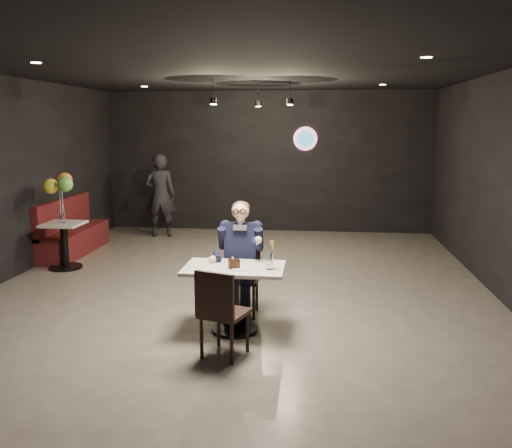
# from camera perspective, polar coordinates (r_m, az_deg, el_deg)

# --- Properties ---
(floor) EXTENTS (9.00, 9.00, 0.00)m
(floor) POSITION_cam_1_polar(r_m,az_deg,el_deg) (7.60, -1.91, -7.12)
(floor) COLOR slate
(floor) RESTS_ON ground
(wall_sign) EXTENTS (0.50, 0.06, 0.50)m
(wall_sign) POSITION_cam_1_polar(r_m,az_deg,el_deg) (11.65, 5.22, 8.94)
(wall_sign) COLOR pink
(wall_sign) RESTS_ON floor
(pendant_lights) EXTENTS (1.40, 1.20, 0.36)m
(pendant_lights) POSITION_cam_1_polar(r_m,az_deg,el_deg) (9.25, -0.17, 14.07)
(pendant_lights) COLOR black
(pendant_lights) RESTS_ON floor
(main_table) EXTENTS (1.10, 0.70, 0.75)m
(main_table) POSITION_cam_1_polar(r_m,az_deg,el_deg) (6.10, -2.28, -7.90)
(main_table) COLOR silver
(main_table) RESTS_ON floor
(chair_far) EXTENTS (0.42, 0.46, 0.92)m
(chair_far) POSITION_cam_1_polar(r_m,az_deg,el_deg) (6.59, -1.56, -5.71)
(chair_far) COLOR black
(chair_far) RESTS_ON floor
(chair_near) EXTENTS (0.55, 0.57, 0.92)m
(chair_near) POSITION_cam_1_polar(r_m,az_deg,el_deg) (5.47, -3.32, -9.15)
(chair_near) COLOR black
(chair_near) RESTS_ON floor
(seated_man) EXTENTS (0.60, 0.80, 1.44)m
(seated_man) POSITION_cam_1_polar(r_m,az_deg,el_deg) (6.52, -1.57, -3.51)
(seated_man) COLOR black
(seated_man) RESTS_ON floor
(dessert_plate) EXTENTS (0.22, 0.22, 0.01)m
(dessert_plate) POSITION_cam_1_polar(r_m,az_deg,el_deg) (5.88, -1.58, -4.70)
(dessert_plate) COLOR white
(dessert_plate) RESTS_ON main_table
(cake_slice) EXTENTS (0.14, 0.13, 0.08)m
(cake_slice) POSITION_cam_1_polar(r_m,az_deg,el_deg) (5.90, -2.32, -4.20)
(cake_slice) COLOR black
(cake_slice) RESTS_ON dessert_plate
(mint_leaf) EXTENTS (0.06, 0.04, 0.01)m
(mint_leaf) POSITION_cam_1_polar(r_m,az_deg,el_deg) (5.87, -1.88, -3.88)
(mint_leaf) COLOR green
(mint_leaf) RESTS_ON cake_slice
(sundae_glass) EXTENTS (0.08, 0.08, 0.19)m
(sundae_glass) POSITION_cam_1_polar(r_m,az_deg,el_deg) (5.86, 1.41, -3.86)
(sundae_glass) COLOR silver
(sundae_glass) RESTS_ON main_table
(wafer_cone) EXTENTS (0.08, 0.08, 0.13)m
(wafer_cone) POSITION_cam_1_polar(r_m,az_deg,el_deg) (5.84, 1.79, -2.39)
(wafer_cone) COLOR tan
(wafer_cone) RESTS_ON sundae_glass
(booth_bench) EXTENTS (0.50, 1.99, 0.99)m
(booth_bench) POSITION_cam_1_polar(r_m,az_deg,el_deg) (10.22, -18.63, -0.24)
(booth_bench) COLOR #420E16
(booth_bench) RESTS_ON floor
(side_table) EXTENTS (0.59, 0.59, 0.74)m
(side_table) POSITION_cam_1_polar(r_m,az_deg,el_deg) (9.24, -19.49, -2.21)
(side_table) COLOR silver
(side_table) RESTS_ON floor
(balloon_vase) EXTENTS (0.09, 0.09, 0.14)m
(balloon_vase) POSITION_cam_1_polar(r_m,az_deg,el_deg) (9.15, -19.66, 0.55)
(balloon_vase) COLOR silver
(balloon_vase) RESTS_ON side_table
(balloon_bunch) EXTENTS (0.44, 0.44, 0.72)m
(balloon_bunch) POSITION_cam_1_polar(r_m,az_deg,el_deg) (9.09, -19.83, 3.31)
(balloon_bunch) COLOR gold
(balloon_bunch) RESTS_ON balloon_vase
(passerby) EXTENTS (0.67, 0.49, 1.71)m
(passerby) POSITION_cam_1_polar(r_m,az_deg,el_deg) (11.31, -10.03, 2.97)
(passerby) COLOR black
(passerby) RESTS_ON floor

